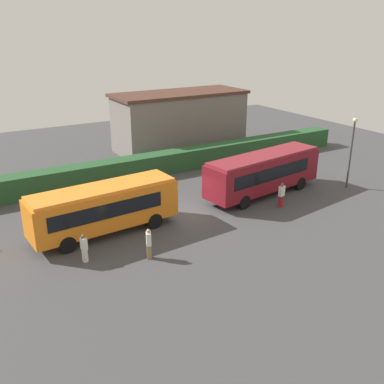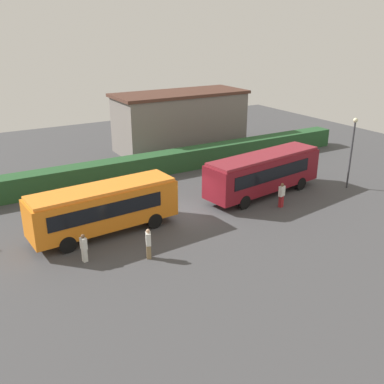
{
  "view_description": "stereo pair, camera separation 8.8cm",
  "coord_description": "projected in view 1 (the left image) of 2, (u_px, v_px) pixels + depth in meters",
  "views": [
    {
      "loc": [
        -13.74,
        -24.03,
        12.06
      ],
      "look_at": [
        0.51,
        -0.13,
        1.44
      ],
      "focal_mm": 40.97,
      "sensor_mm": 36.0,
      "label": 1
    },
    {
      "loc": [
        -13.66,
        -24.07,
        12.06
      ],
      "look_at": [
        0.51,
        -0.13,
        1.44
      ],
      "focal_mm": 40.97,
      "sensor_mm": 36.0,
      "label": 2
    }
  ],
  "objects": [
    {
      "name": "ground_plane",
      "position": [
        185.0,
        212.0,
        30.16
      ],
      "size": [
        64.0,
        64.0,
        0.0
      ],
      "primitive_type": "plane",
      "color": "#424244"
    },
    {
      "name": "hedge_row",
      "position": [
        134.0,
        168.0,
        36.69
      ],
      "size": [
        44.0,
        1.71,
        1.77
      ],
      "primitive_type": "cube",
      "color": "#254F29",
      "rests_on": "ground_plane"
    },
    {
      "name": "lamppost",
      "position": [
        352.0,
        145.0,
        33.54
      ],
      "size": [
        0.36,
        0.36,
        5.57
      ],
      "color": "#38383D",
      "rests_on": "ground_plane"
    },
    {
      "name": "depot_building",
      "position": [
        180.0,
        121.0,
        44.82
      ],
      "size": [
        13.58,
        5.55,
        5.81
      ],
      "color": "slate",
      "rests_on": "ground_plane"
    },
    {
      "name": "person_center",
      "position": [
        149.0,
        243.0,
        23.89
      ],
      "size": [
        0.39,
        0.48,
        1.77
      ],
      "rotation": [
        0.0,
        0.0,
        5.93
      ],
      "color": "olive",
      "rests_on": "ground_plane"
    },
    {
      "name": "bus_maroon",
      "position": [
        263.0,
        172.0,
        32.74
      ],
      "size": [
        10.27,
        3.82,
        3.16
      ],
      "rotation": [
        0.0,
        0.0,
        0.14
      ],
      "color": "maroon",
      "rests_on": "ground_plane"
    },
    {
      "name": "person_right",
      "position": [
        281.0,
        194.0,
        30.74
      ],
      "size": [
        0.53,
        0.37,
        1.79
      ],
      "rotation": [
        0.0,
        0.0,
        4.96
      ],
      "color": "maroon",
      "rests_on": "ground_plane"
    },
    {
      "name": "person_left",
      "position": [
        84.0,
        247.0,
        23.57
      ],
      "size": [
        0.33,
        0.43,
        1.64
      ],
      "rotation": [
        0.0,
        0.0,
        0.19
      ],
      "color": "silver",
      "rests_on": "ground_plane"
    },
    {
      "name": "bus_orange",
      "position": [
        104.0,
        206.0,
        26.58
      ],
      "size": [
        9.36,
        3.13,
        3.03
      ],
      "rotation": [
        0.0,
        0.0,
        0.07
      ],
      "color": "orange",
      "rests_on": "ground_plane"
    }
  ]
}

